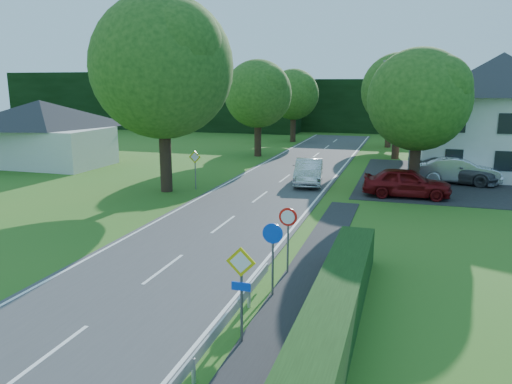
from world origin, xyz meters
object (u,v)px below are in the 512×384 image
(streetlight, at_px, (410,116))
(parked_car_red, at_px, (407,183))
(moving_car, at_px, (309,172))
(motorcycle, at_px, (298,172))
(parked_car_silver_a, at_px, (458,170))
(parked_car_grey, at_px, (453,170))
(parasol, at_px, (459,164))

(streetlight, distance_m, parked_car_red, 4.98)
(moving_car, xyz_separation_m, motorcycle, (-0.94, 1.01, -0.24))
(parked_car_silver_a, height_order, parked_car_grey, parked_car_silver_a)
(motorcycle, height_order, parasol, parasol)
(motorcycle, height_order, parked_car_grey, parked_car_grey)
(streetlight, bearing_deg, parked_car_red, -89.01)
(moving_car, relative_size, parked_car_grey, 0.86)
(moving_car, relative_size, motorcycle, 2.28)
(motorcycle, xyz_separation_m, parked_car_red, (7.12, -3.12, 0.28))
(motorcycle, bearing_deg, parked_car_silver_a, -1.25)
(moving_car, distance_m, parked_car_grey, 9.70)
(motorcycle, relative_size, parked_car_red, 0.43)
(moving_car, height_order, parked_car_silver_a, parked_car_silver_a)
(parked_car_grey, bearing_deg, moving_car, 122.63)
(motorcycle, distance_m, parked_car_red, 7.78)
(moving_car, height_order, parked_car_red, parked_car_red)
(streetlight, xyz_separation_m, motorcycle, (-7.06, -0.34, -3.86))
(parked_car_silver_a, xyz_separation_m, parked_car_grey, (-0.26, 0.22, -0.04))
(streetlight, xyz_separation_m, parasol, (3.35, 2.89, -3.32))
(parked_car_silver_a, bearing_deg, parasol, -8.87)
(parked_car_silver_a, relative_size, parasol, 2.13)
(motorcycle, height_order, parked_car_red, parked_car_red)
(parked_car_silver_a, bearing_deg, motorcycle, 98.62)
(parked_car_silver_a, bearing_deg, parked_car_grey, 46.81)
(moving_car, bearing_deg, parked_car_grey, 12.18)
(motorcycle, relative_size, parked_car_silver_a, 0.41)
(parked_car_grey, distance_m, parasol, 1.00)
(moving_car, height_order, parked_car_grey, parked_car_grey)
(moving_car, distance_m, parked_car_silver_a, 9.87)
(parked_car_grey, bearing_deg, motorcycle, 115.54)
(motorcycle, xyz_separation_m, parasol, (10.41, 3.23, 0.54))
(parked_car_grey, bearing_deg, parked_car_red, 164.26)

